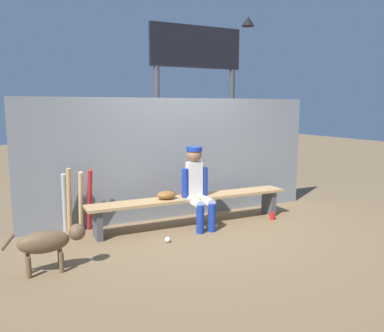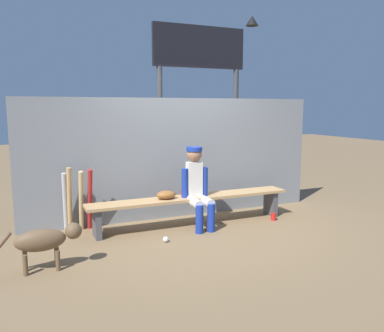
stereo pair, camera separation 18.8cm
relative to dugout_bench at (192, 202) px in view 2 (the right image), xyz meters
name	(u,v)px [view 2 (the right image)]	position (x,y,z in m)	size (l,w,h in m)	color
ground_plane	(192,225)	(0.00, 0.00, -0.35)	(30.00, 30.00, 0.00)	brown
chainlink_fence	(178,158)	(0.00, 0.54, 0.58)	(4.79, 0.03, 1.87)	gray
dugout_bench	(192,202)	(0.00, 0.00, 0.00)	(3.07, 0.36, 0.44)	tan
player_seated	(197,185)	(0.04, -0.11, 0.28)	(0.41, 0.55, 1.17)	silver
baseball_glove	(166,195)	(-0.40, 0.00, 0.14)	(0.28, 0.20, 0.12)	brown
bat_aluminum_red	(90,199)	(-1.41, 0.37, 0.09)	(0.06, 0.06, 0.89)	#B22323
bat_wood_natural	(81,201)	(-1.53, 0.37, 0.08)	(0.06, 0.06, 0.88)	tan
bat_wood_tan	(70,200)	(-1.68, 0.37, 0.11)	(0.06, 0.06, 0.92)	tan
bat_aluminum_silver	(65,202)	(-1.74, 0.42, 0.07)	(0.06, 0.06, 0.85)	#B7B7BC
baseball	(166,239)	(-0.61, -0.54, -0.32)	(0.07, 0.07, 0.07)	white
cup_on_ground	(273,217)	(1.26, -0.27, -0.30)	(0.08, 0.08, 0.11)	red
cup_on_bench	(184,193)	(-0.11, 0.03, 0.14)	(0.08, 0.08, 0.11)	red
scoreboard	(203,71)	(0.90, 1.56, 2.03)	(2.06, 0.27, 3.43)	#3F3F42
dog	(46,240)	(-2.07, -0.85, -0.02)	(0.84, 0.20, 0.49)	brown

